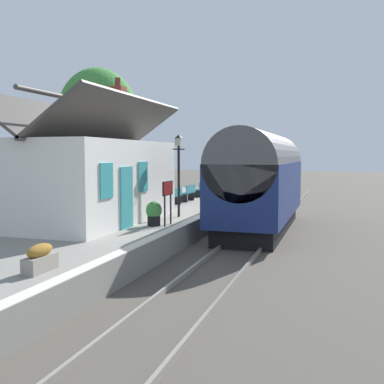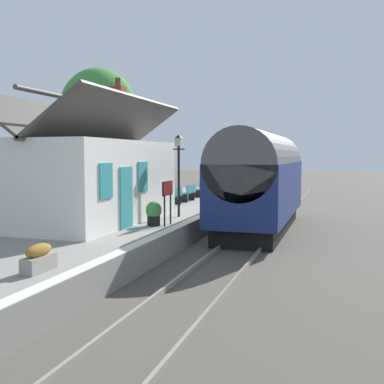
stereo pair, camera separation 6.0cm
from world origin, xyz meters
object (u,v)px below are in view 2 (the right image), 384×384
Objects in this scene: bench_near_building at (202,189)px; tree_behind_building at (99,114)px; train at (261,180)px; lamp_post_platform at (179,159)px; station_building at (89,178)px; station_sign_board at (167,192)px; bench_mid_platform at (189,193)px; planter_bench_right at (154,213)px; planter_edge_far at (39,258)px; bench_platform_end at (175,196)px.

tree_behind_building is at bearing 86.86° from bench_near_building.
bench_near_building is (6.23, 4.55, -0.91)m from train.
lamp_post_platform reaches higher than bench_near_building.
lamp_post_platform is at bearing -136.66° from tree_behind_building.
station_sign_board is (-0.07, -3.16, -0.44)m from station_building.
bench_near_building is (2.82, 0.12, 0.00)m from bench_mid_platform.
station_sign_board is at bearing -170.66° from lamp_post_platform.
tree_behind_building is at bearing 36.43° from planter_bench_right.
planter_edge_far is 0.27× the size of lamp_post_platform.
bench_platform_end is 6.53m from planter_bench_right.
planter_edge_far is (-6.71, -0.13, -0.16)m from planter_bench_right.
tree_behind_building is (11.38, 5.90, 3.49)m from station_building.
train is 1.22× the size of station_building.
bench_platform_end reaches higher than planter_edge_far.
station_sign_board is at bearing -162.48° from bench_platform_end.
planter_bench_right is (-5.08, 2.96, -0.94)m from train.
station_sign_board is (-11.07, -2.02, 0.71)m from bench_near_building.
train is 6.91× the size of bench_mid_platform.
bench_near_building is 18.10m from planter_edge_far.
train is 6.90× the size of bench_near_building.
bench_platform_end is at bearing -126.80° from tree_behind_building.
station_sign_board reaches higher than bench_near_building.
tree_behind_building reaches higher than bench_near_building.
bench_mid_platform reaches higher than planter_edge_far.
station_building is 5.09× the size of station_sign_board.
bench_near_building is 1.57× the size of planter_edge_far.
planter_bench_right is 0.89m from station_sign_board.
station_building is 7.70m from planter_edge_far.
train is at bearing -13.51° from planter_edge_far.
bench_mid_platform is at bearing 52.39° from train.
planter_edge_far is 0.57× the size of station_sign_board.
train is 7.76m from bench_near_building.
planter_bench_right is 3.12m from lamp_post_platform.
lamp_post_platform is 2.54m from station_sign_board.
station_sign_board is (0.24, -0.44, 0.74)m from planter_bench_right.
bench_mid_platform is at bearing 9.78° from planter_bench_right.
bench_mid_platform reaches higher than planter_bench_right.
planter_edge_far is 7.01m from station_sign_board.
bench_near_building is 8.45m from tree_behind_building.
station_building is 3.61m from lamp_post_platform.
planter_bench_right is 15.27m from tree_behind_building.
station_building is at bearing 127.77° from lamp_post_platform.
train is at bearing -48.04° from lamp_post_platform.
station_sign_board is (-8.25, -1.90, 0.71)m from bench_mid_platform.
planter_edge_far is (-18.01, -1.71, -0.19)m from bench_near_building.
planter_edge_far is at bearing -179.61° from lamp_post_platform.
bench_mid_platform is at bearing -114.10° from tree_behind_building.
lamp_post_platform reaches higher than station_sign_board.
planter_bench_right is 0.55× the size of station_sign_board.
station_building is at bearing 171.20° from bench_mid_platform.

